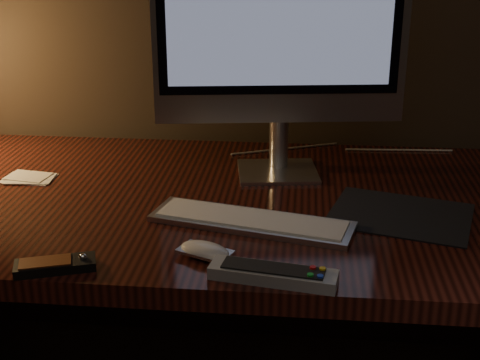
# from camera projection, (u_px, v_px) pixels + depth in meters

# --- Properties ---
(desk) EXTENTS (1.60, 0.75, 0.75)m
(desk) POSITION_uv_depth(u_px,v_px,m) (212.00, 238.00, 1.48)
(desk) COLOR #3D140E
(desk) RESTS_ON ground
(monitor) EXTENTS (0.53, 0.18, 0.56)m
(monitor) POSITION_uv_depth(u_px,v_px,m) (281.00, 24.00, 1.38)
(monitor) COLOR silver
(monitor) RESTS_ON desk
(keyboard) EXTENTS (0.39, 0.19, 0.01)m
(keyboard) POSITION_uv_depth(u_px,v_px,m) (251.00, 221.00, 1.24)
(keyboard) COLOR silver
(keyboard) RESTS_ON desk
(mousepad) EXTENTS (0.31, 0.27, 0.00)m
(mousepad) POSITION_uv_depth(u_px,v_px,m) (400.00, 215.00, 1.28)
(mousepad) COLOR black
(mousepad) RESTS_ON desk
(mouse) EXTENTS (0.10, 0.08, 0.02)m
(mouse) POSITION_uv_depth(u_px,v_px,m) (205.00, 252.00, 1.12)
(mouse) COLOR white
(mouse) RESTS_ON desk
(media_remote) EXTENTS (0.14, 0.09, 0.02)m
(media_remote) POSITION_uv_depth(u_px,v_px,m) (55.00, 265.00, 1.07)
(media_remote) COLOR black
(media_remote) RESTS_ON desk
(tv_remote) EXTENTS (0.21, 0.08, 0.03)m
(tv_remote) POSITION_uv_depth(u_px,v_px,m) (273.00, 274.00, 1.04)
(tv_remote) COLOR #939699
(tv_remote) RESTS_ON desk
(papers) EXTENTS (0.11, 0.08, 0.01)m
(papers) POSITION_uv_depth(u_px,v_px,m) (29.00, 178.00, 1.46)
(papers) COLOR white
(papers) RESTS_ON desk
(cable) EXTENTS (0.53, 0.11, 0.00)m
(cable) POSITION_uv_depth(u_px,v_px,m) (342.00, 151.00, 1.64)
(cable) COLOR white
(cable) RESTS_ON desk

